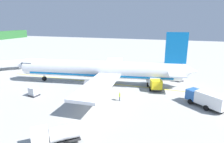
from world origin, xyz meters
TOP-DOWN VIEW (x-y plane):
  - ground at (0.00, 48.00)m, footprint 240.00×320.00m
  - airliner_foreground at (5.83, 23.87)m, footprint 34.52×41.62m
  - service_truck_fuel at (-0.15, 2.74)m, footprint 5.90×6.47m
  - service_truck_baggage at (-17.06, 20.61)m, footprint 4.99×5.27m
  - service_truck_catering at (6.91, 12.17)m, footprint 6.53×4.07m
  - cargo_container_near at (-5.26, 33.59)m, footprint 1.83×1.83m
  - cargo_container_mid at (13.65, 6.98)m, footprint 2.28×2.28m
  - crew_marshaller at (-1.90, 22.13)m, footprint 0.37×0.60m
  - crew_loader_left at (-2.13, 17.21)m, footprint 0.60×0.37m
  - apron_guide_line at (6.57, 19.43)m, footprint 0.30×60.00m

SIDE VIEW (x-z plane):
  - ground at x=0.00m, z-range -0.20..0.00m
  - apron_guide_line at x=6.57m, z-range 0.00..0.01m
  - cargo_container_near at x=-5.26m, z-range -0.05..1.82m
  - crew_loader_left at x=-2.13m, z-range 0.14..1.77m
  - cargo_container_mid at x=13.65m, z-range -0.05..1.96m
  - crew_marshaller at x=-1.90m, z-range 0.14..1.78m
  - service_truck_baggage at x=-17.06m, z-range 0.19..2.59m
  - service_truck_catering at x=6.91m, z-range 0.19..2.74m
  - service_truck_fuel at x=-0.15m, z-range 0.18..2.86m
  - airliner_foreground at x=5.83m, z-range -2.56..9.34m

